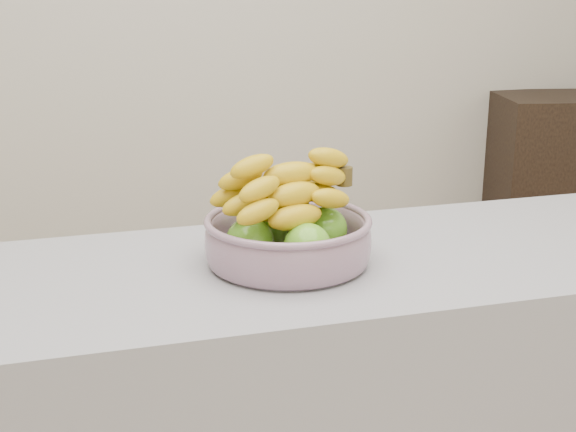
{
  "coord_description": "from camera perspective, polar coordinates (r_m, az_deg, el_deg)",
  "views": [
    {
      "loc": [
        -0.45,
        -1.24,
        1.47
      ],
      "look_at": [
        -0.04,
        0.22,
        1.0
      ],
      "focal_mm": 50.0,
      "sensor_mm": 36.0,
      "label": 1
    }
  ],
  "objects": [
    {
      "name": "cabinet",
      "position": [
        3.82,
        18.17,
        1.09
      ],
      "size": [
        0.6,
        0.52,
        0.94
      ],
      "primitive_type": "cube",
      "rotation": [
        0.0,
        0.0,
        -0.21
      ],
      "color": "black",
      "rests_on": "ground"
    },
    {
      "name": "fruit_bowl",
      "position": [
        1.6,
        -0.01,
        -1.19
      ],
      "size": [
        0.33,
        0.33,
        0.21
      ],
      "rotation": [
        0.0,
        0.0,
        0.18
      ],
      "color": "#93A1B0",
      "rests_on": "counter"
    }
  ]
}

